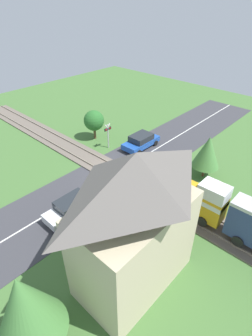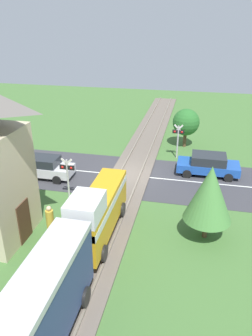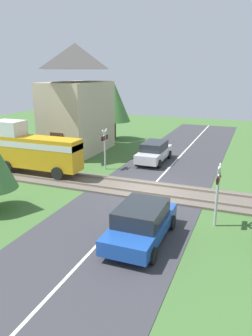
{
  "view_description": "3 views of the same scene",
  "coord_description": "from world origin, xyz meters",
  "px_view_note": "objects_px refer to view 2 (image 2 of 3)",
  "views": [
    {
      "loc": [
        13.8,
        14.05,
        13.82
      ],
      "look_at": [
        0.0,
        1.3,
        1.2
      ],
      "focal_mm": 28.0,
      "sensor_mm": 36.0,
      "label": 1
    },
    {
      "loc": [
        -4.13,
        20.23,
        10.18
      ],
      "look_at": [
        0.0,
        1.3,
        1.2
      ],
      "focal_mm": 35.0,
      "sensor_mm": 36.0,
      "label": 2
    },
    {
      "loc": [
        -16.3,
        -5.14,
        6.45
      ],
      "look_at": [
        0.0,
        1.3,
        1.2
      ],
      "focal_mm": 35.0,
      "sensor_mm": 36.0,
      "label": 3
    }
  ],
  "objects_px": {
    "car_near_crossing": "(208,164)",
    "crossing_signal_west_approach": "(178,136)",
    "train": "(37,318)",
    "crossing_signal_east_approach": "(67,173)",
    "car_far_side": "(42,167)",
    "pedestrian_by_station": "(50,221)"
  },
  "relations": [
    {
      "from": "car_near_crossing",
      "to": "crossing_signal_east_approach",
      "type": "xyz_separation_m",
      "value": [
        8.26,
        5.42,
        1.0
      ]
    },
    {
      "from": "train",
      "to": "crossing_signal_east_approach",
      "type": "relative_size",
      "value": 6.85
    },
    {
      "from": "train",
      "to": "car_near_crossing",
      "type": "relative_size",
      "value": 4.41
    },
    {
      "from": "car_far_side",
      "to": "pedestrian_by_station",
      "type": "distance_m",
      "value": 6.83
    },
    {
      "from": "car_near_crossing",
      "to": "crossing_signal_west_approach",
      "type": "xyz_separation_m",
      "value": [
        2.35,
        -2.54,
        1.0
      ]
    },
    {
      "from": "train",
      "to": "crossing_signal_east_approach",
      "type": "xyz_separation_m",
      "value": [
        2.96,
        -9.92,
        -0.1
      ]
    },
    {
      "from": "train",
      "to": "pedestrian_by_station",
      "type": "distance_m",
      "value": 7.09
    },
    {
      "from": "car_far_side",
      "to": "crossing_signal_east_approach",
      "type": "xyz_separation_m",
      "value": [
        -2.96,
        2.54,
        1.0
      ]
    },
    {
      "from": "pedestrian_by_station",
      "to": "car_near_crossing",
      "type": "bearing_deg",
      "value": -131.83
    },
    {
      "from": "crossing_signal_west_approach",
      "to": "car_far_side",
      "type": "bearing_deg",
      "value": 31.44
    },
    {
      "from": "train",
      "to": "crossing_signal_west_approach",
      "type": "relative_size",
      "value": 6.85
    },
    {
      "from": "train",
      "to": "pedestrian_by_station",
      "type": "xyz_separation_m",
      "value": [
        2.62,
        -6.49,
        -1.15
      ]
    },
    {
      "from": "crossing_signal_east_approach",
      "to": "car_far_side",
      "type": "bearing_deg",
      "value": -40.66
    },
    {
      "from": "crossing_signal_west_approach",
      "to": "pedestrian_by_station",
      "type": "distance_m",
      "value": 12.74
    },
    {
      "from": "crossing_signal_east_approach",
      "to": "pedestrian_by_station",
      "type": "bearing_deg",
      "value": 95.6
    },
    {
      "from": "train",
      "to": "car_far_side",
      "type": "xyz_separation_m",
      "value": [
        5.92,
        -12.46,
        -1.1
      ]
    },
    {
      "from": "car_far_side",
      "to": "crossing_signal_east_approach",
      "type": "bearing_deg",
      "value": 139.34
    },
    {
      "from": "car_near_crossing",
      "to": "pedestrian_by_station",
      "type": "height_order",
      "value": "pedestrian_by_station"
    },
    {
      "from": "car_near_crossing",
      "to": "car_far_side",
      "type": "relative_size",
      "value": 0.99
    },
    {
      "from": "car_far_side",
      "to": "pedestrian_by_station",
      "type": "height_order",
      "value": "pedestrian_by_station"
    },
    {
      "from": "car_near_crossing",
      "to": "crossing_signal_west_approach",
      "type": "relative_size",
      "value": 1.55
    },
    {
      "from": "car_far_side",
      "to": "crossing_signal_east_approach",
      "type": "relative_size",
      "value": 1.57
    }
  ]
}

